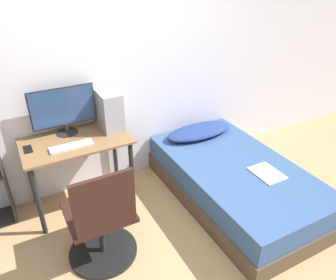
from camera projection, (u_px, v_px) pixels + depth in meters
name	position (u px, v px, depth m)	size (l,w,h in m)	color
ground_plane	(172.00, 276.00, 2.67)	(14.00, 14.00, 0.00)	tan
wall_back	(97.00, 74.00, 3.25)	(8.00, 0.05, 2.50)	silver
desk	(77.00, 151.00, 3.15)	(1.00, 0.60, 0.76)	brown
office_chair	(102.00, 225.00, 2.65)	(0.59, 0.59, 0.96)	black
bed	(235.00, 181.00, 3.44)	(1.09, 1.94, 0.42)	#4C3D2D
pillow	(199.00, 131.00, 3.85)	(0.83, 0.36, 0.11)	navy
magazine	(267.00, 173.00, 3.19)	(0.24, 0.32, 0.01)	silver
monitor	(63.00, 109.00, 3.09)	(0.61, 0.21, 0.47)	black
keyboard	(72.00, 146.00, 2.97)	(0.39, 0.11, 0.02)	silver
pc_tower	(109.00, 110.00, 3.23)	(0.20, 0.36, 0.39)	#99999E
phone	(28.00, 149.00, 2.93)	(0.07, 0.14, 0.01)	black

